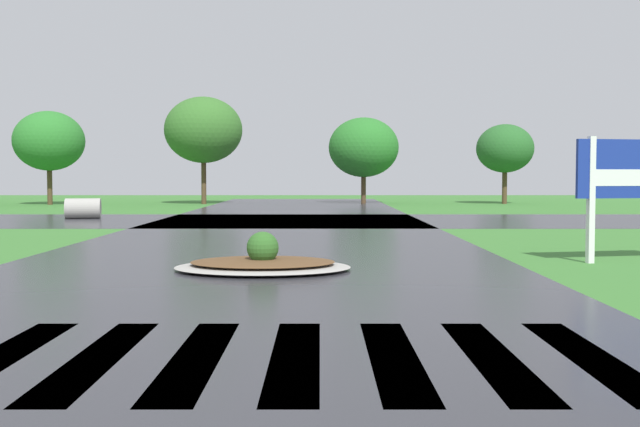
{
  "coord_description": "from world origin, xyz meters",
  "views": [
    {
      "loc": [
        1.13,
        -2.72,
        1.67
      ],
      "look_at": [
        1.14,
        10.35,
        1.01
      ],
      "focal_mm": 43.37,
      "sensor_mm": 36.0,
      "label": 1
    }
  ],
  "objects": [
    {
      "name": "crosswalk_stripes",
      "position": [
        0.0,
        4.26,
        0.0
      ],
      "size": [
        7.65,
        3.17,
        0.01
      ],
      "color": "white",
      "rests_on": "ground"
    },
    {
      "name": "median_island",
      "position": [
        0.13,
        10.66,
        0.13
      ],
      "size": [
        3.07,
        2.28,
        0.68
      ],
      "color": "#9E9B93",
      "rests_on": "ground"
    },
    {
      "name": "background_treeline",
      "position": [
        -6.02,
        41.27,
        3.68
      ],
      "size": [
        37.53,
        6.03,
        6.05
      ],
      "color": "#4C3823",
      "rests_on": "ground"
    },
    {
      "name": "asphalt_roadway",
      "position": [
        0.0,
        10.0,
        0.0
      ],
      "size": [
        9.61,
        80.0,
        0.01
      ],
      "primitive_type": "cube",
      "color": "#2B2B30",
      "rests_on": "ground"
    },
    {
      "name": "asphalt_cross_road",
      "position": [
        0.0,
        25.29,
        0.0
      ],
      "size": [
        90.0,
        8.64,
        0.01
      ],
      "primitive_type": "cube",
      "color": "#2B2B30",
      "rests_on": "ground"
    },
    {
      "name": "drainage_pipe_stack",
      "position": [
        -7.88,
        26.56,
        0.38
      ],
      "size": [
        1.41,
        0.99,
        0.77
      ],
      "color": "#9E9B93",
      "rests_on": "ground"
    }
  ]
}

